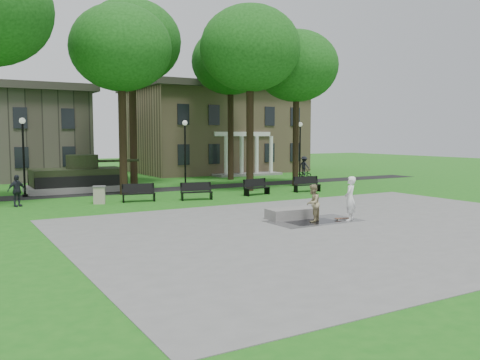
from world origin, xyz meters
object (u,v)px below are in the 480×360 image
Objects in this scene: skateboarder at (350,199)px; concrete_block at (291,213)px; park_bench_0 at (138,192)px; trash_bin at (99,195)px; friend_watching at (313,203)px; cyclist at (304,170)px.

concrete_block is at bearing -78.25° from skateboarder.
park_bench_0 is 2.11m from trash_bin.
concrete_block is 2.29× the size of trash_bin.
skateboarder is 13.57m from trash_bin.
concrete_block is 1.37× the size of friend_watching.
concrete_block is at bearing 129.42° from cyclist.
cyclist is at bearing 30.95° from park_bench_0.
cyclist is at bearing 50.96° from concrete_block.
park_bench_0 is (-16.24, -6.13, -0.29)m from cyclist.
concrete_block is 1.19× the size of park_bench_0.
trash_bin is (-6.31, 10.46, -0.34)m from friend_watching.
trash_bin is at bearing 122.88° from concrete_block.
skateboarder is 19.87m from cyclist.
concrete_block is 1.31m from friend_watching.
park_bench_0 is (-3.93, 9.06, 0.28)m from concrete_block.
skateboarder is at bearing 127.47° from friend_watching.
concrete_block is 19.55m from cyclist.
skateboarder is 2.00× the size of trash_bin.
trash_bin is (-7.88, 11.04, -0.49)m from skateboarder.
skateboarder is at bearing -51.45° from park_bench_0.
concrete_block is 1.12× the size of cyclist.
skateboarder is at bearing 136.71° from cyclist.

